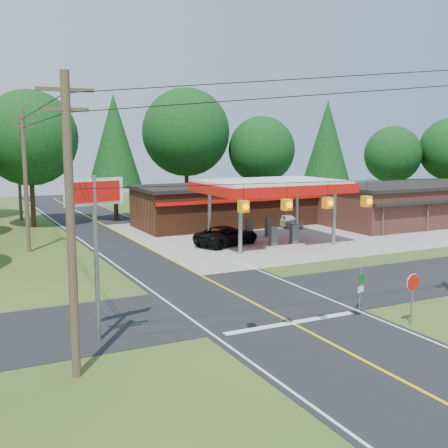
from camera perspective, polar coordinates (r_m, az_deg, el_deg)
name	(u,v)px	position (r m, az deg, el deg)	size (l,w,h in m)	color
ground	(251,302)	(27.73, 2.78, -7.93)	(120.00, 120.00, 0.00)	#334A1A
main_highway	(251,302)	(27.73, 2.78, -7.91)	(8.00, 120.00, 0.02)	black
cross_road	(251,302)	(27.73, 2.78, -7.90)	(70.00, 7.00, 0.02)	black
lane_center_yellow	(251,302)	(27.72, 2.78, -7.88)	(0.15, 110.00, 0.00)	yellow
gas_canopy	(272,188)	(42.52, 4.85, 3.65)	(10.60, 7.40, 4.88)	gray
convenience_store	(224,205)	(51.94, 0.04, 1.95)	(16.40, 7.55, 3.80)	#522917
strip_building	(425,203)	(57.03, 19.76, 2.03)	(20.40, 8.75, 3.80)	#401F1A
utility_pole_near_left	(71,223)	(18.71, -15.32, 0.10)	(1.80, 0.30, 10.00)	#473828
utility_pole_far_left	(25,179)	(41.58, -19.52, 4.37)	(1.80, 0.30, 10.00)	#473828
utility_pole_north	(19,172)	(58.63, -20.12, 4.96)	(0.30, 0.30, 9.50)	#473828
overhead_beacons	(308,185)	(21.05, 8.52, 3.97)	(17.04, 2.04, 1.03)	black
treeline_backdrop	(123,144)	(49.19, -10.21, 7.96)	(70.27, 51.59, 13.30)	#332316
suv_car	(227,236)	(42.21, 0.30, -1.19)	(5.30, 5.30, 1.47)	black
sedan_car	(287,221)	(51.18, 6.43, 0.31)	(3.52, 3.52, 1.20)	silver
big_stop_sign	(95,220)	(21.98, -12.98, 0.36)	(2.38, 0.62, 6.52)	gray
octagonal_stop_sign	(413,287)	(25.31, 18.63, -6.05)	(0.79, 0.14, 2.26)	gray
route_sign_post	(361,286)	(26.73, 13.72, -6.15)	(0.41, 0.13, 2.01)	gray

